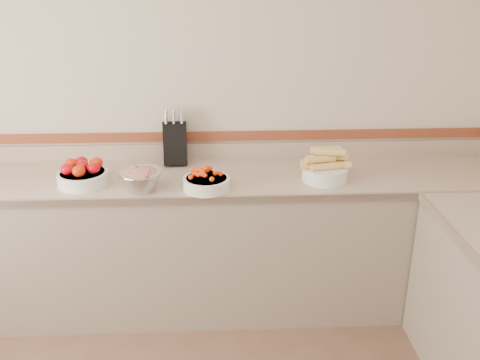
{
  "coord_description": "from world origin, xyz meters",
  "views": [
    {
      "loc": [
        0.22,
        -1.32,
        2.09
      ],
      "look_at": [
        0.35,
        1.35,
        1.0
      ],
      "focal_mm": 40.0,
      "sensor_mm": 36.0,
      "label": 1
    }
  ],
  "objects_px": {
    "tomato_bowl": "(83,174)",
    "cherry_tomato_bowl": "(206,181)",
    "rhubarb_bowl": "(141,178)",
    "knife_block": "(175,142)",
    "corn_bowl": "(325,169)"
  },
  "relations": [
    {
      "from": "tomato_bowl",
      "to": "cherry_tomato_bowl",
      "type": "relative_size",
      "value": 1.09
    },
    {
      "from": "knife_block",
      "to": "cherry_tomato_bowl",
      "type": "bearing_deg",
      "value": -65.12
    },
    {
      "from": "corn_bowl",
      "to": "rhubarb_bowl",
      "type": "height_order",
      "value": "corn_bowl"
    },
    {
      "from": "corn_bowl",
      "to": "rhubarb_bowl",
      "type": "distance_m",
      "value": 1.06
    },
    {
      "from": "cherry_tomato_bowl",
      "to": "corn_bowl",
      "type": "bearing_deg",
      "value": 8.48
    },
    {
      "from": "knife_block",
      "to": "cherry_tomato_bowl",
      "type": "height_order",
      "value": "knife_block"
    },
    {
      "from": "cherry_tomato_bowl",
      "to": "rhubarb_bowl",
      "type": "height_order",
      "value": "same"
    },
    {
      "from": "rhubarb_bowl",
      "to": "knife_block",
      "type": "bearing_deg",
      "value": 68.94
    },
    {
      "from": "corn_bowl",
      "to": "rhubarb_bowl",
      "type": "bearing_deg",
      "value": -174.43
    },
    {
      "from": "rhubarb_bowl",
      "to": "tomato_bowl",
      "type": "bearing_deg",
      "value": 163.26
    },
    {
      "from": "tomato_bowl",
      "to": "cherry_tomato_bowl",
      "type": "distance_m",
      "value": 0.72
    },
    {
      "from": "cherry_tomato_bowl",
      "to": "rhubarb_bowl",
      "type": "xyz_separation_m",
      "value": [
        -0.37,
        0.0,
        0.02
      ]
    },
    {
      "from": "tomato_bowl",
      "to": "corn_bowl",
      "type": "relative_size",
      "value": 0.97
    },
    {
      "from": "cherry_tomato_bowl",
      "to": "corn_bowl",
      "type": "relative_size",
      "value": 0.89
    },
    {
      "from": "knife_block",
      "to": "corn_bowl",
      "type": "bearing_deg",
      "value": -20.1
    }
  ]
}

